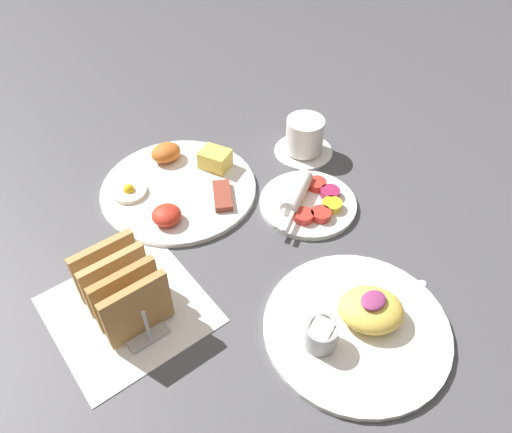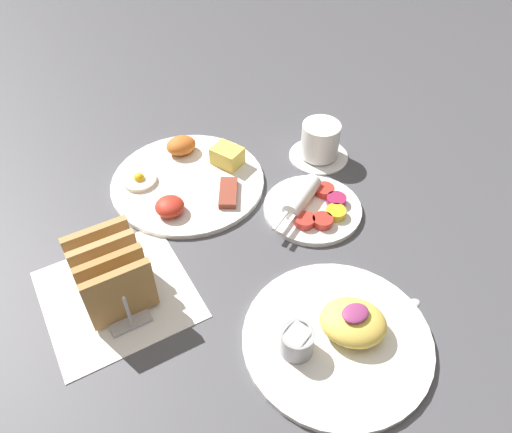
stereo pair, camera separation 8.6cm
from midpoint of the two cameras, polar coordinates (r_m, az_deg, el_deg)
name	(u,v)px [view 2 (the right image)]	position (r m, az deg, el deg)	size (l,w,h in m)	color
ground_plane	(253,250)	(0.84, 2.52, -3.96)	(3.00, 3.00, 0.00)	#47474C
napkin_flat	(118,294)	(0.80, -12.60, -8.79)	(0.22, 0.22, 0.00)	white
plate_breakfast	(189,178)	(0.96, -5.20, 4.26)	(0.29, 0.29, 0.05)	white
plate_condiments	(312,206)	(0.91, 9.15, 1.01)	(0.19, 0.18, 0.04)	white
plate_foreground	(338,335)	(0.75, 12.70, -13.24)	(0.27, 0.27, 0.06)	white
toast_rack	(111,274)	(0.76, -13.18, -6.56)	(0.10, 0.15, 0.10)	#B7B7BC
coffee_cup	(320,143)	(1.02, 9.74, 8.22)	(0.12, 0.12, 0.08)	white
teaspoon	(392,299)	(0.82, 18.26, -9.07)	(0.10, 0.09, 0.01)	silver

